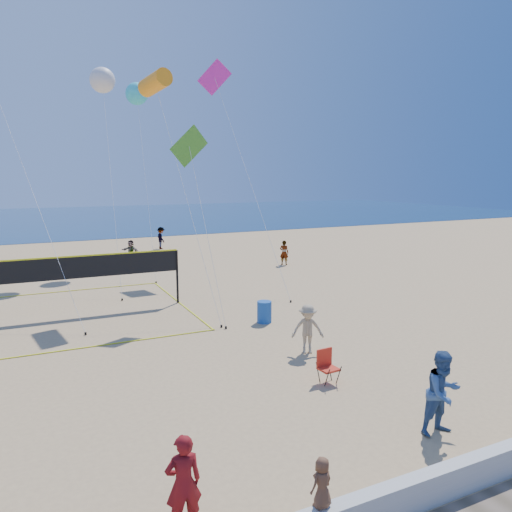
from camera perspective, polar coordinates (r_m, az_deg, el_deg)
name	(u,v)px	position (r m, az deg, el deg)	size (l,w,h in m)	color
ground	(242,451)	(11.24, -1.59, -21.34)	(120.00, 120.00, 0.00)	tan
ocean	(45,219)	(71.15, -22.94, 3.90)	(140.00, 50.00, 0.03)	navy
woman	(183,483)	(8.87, -8.30, -24.29)	(0.60, 0.40, 1.66)	maroon
toddler	(322,483)	(8.54, 7.56, -24.28)	(0.40, 0.26, 0.82)	brown
bystander_a	(443,393)	(12.16, 20.59, -14.43)	(0.93, 0.72, 1.91)	#335180
bystander_b	(308,329)	(16.37, 5.93, -8.28)	(1.04, 0.60, 1.61)	tan
far_person_1	(131,251)	(34.29, -14.11, 0.57)	(1.35, 0.43, 1.45)	gray
far_person_2	(284,253)	(32.09, 3.23, 0.38)	(0.58, 0.38, 1.59)	gray
far_person_4	(161,238)	(39.64, -10.80, 2.03)	(1.11, 0.64, 1.73)	gray
camp_chair	(327,364)	(14.30, 8.07, -12.13)	(0.54, 0.66, 1.04)	red
trash_barrel	(264,312)	(19.64, 0.96, -6.41)	(0.57, 0.57, 0.85)	#184B9E
volleyball_net	(70,274)	(21.82, -20.46, -1.99)	(9.39, 9.24, 2.46)	black
kite_2	(155,83)	(23.98, -11.46, 18.80)	(1.32, 6.93, 10.32)	orange
kite_4	(191,153)	(21.03, -7.49, 11.57)	(1.76, 3.51, 7.77)	#428F28
kite_5	(217,85)	(31.23, -4.46, 18.90)	(1.78, 10.58, 12.54)	#DA22A8
kite_6	(102,80)	(32.09, -17.16, 18.64)	(1.91, 9.29, 11.92)	silver
kite_7	(137,94)	(33.97, -13.48, 17.58)	(1.84, 7.81, 11.50)	#30BED0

